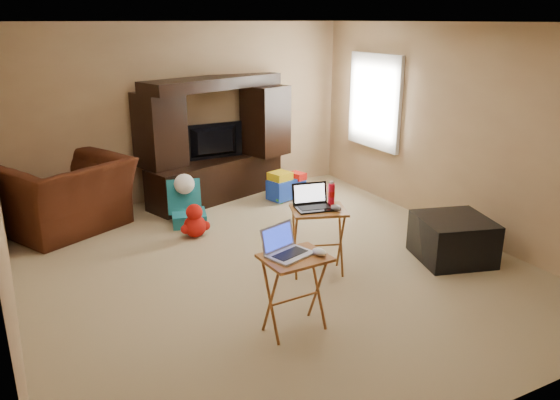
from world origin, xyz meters
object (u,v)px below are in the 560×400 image
recliner (66,196)px  entertainment_center (216,140)px  ottoman (453,239)px  mouse_left (319,252)px  television (216,142)px  mouse_right (336,208)px  tray_table_right (318,241)px  laptop_right (314,198)px  child_rocker (188,203)px  water_bottle (331,194)px  tray_table_left (295,294)px  plush_toy (195,220)px  push_toy (286,185)px  laptop_left (290,242)px

recliner → entertainment_center: bearing=162.4°
ottoman → mouse_left: bearing=-165.5°
television → mouse_right: television is taller
tray_table_right → laptop_right: (-0.04, 0.02, 0.47)m
child_rocker → laptop_right: size_ratio=1.54×
tray_table_right → water_bottle: size_ratio=3.25×
tray_table_left → water_bottle: (0.95, 0.93, 0.47)m
entertainment_center → tray_table_right: 2.89m
entertainment_center → plush_toy: 1.67m
entertainment_center → push_toy: 1.22m
water_bottle → entertainment_center: bearing=94.0°
plush_toy → mouse_left: size_ratio=3.04×
entertainment_center → tray_table_right: entertainment_center is taller
ottoman → mouse_right: 1.48m
tray_table_right → mouse_left: size_ratio=5.08×
plush_toy → tray_table_left: size_ratio=0.62×
push_toy → laptop_left: laptop_left is taller
entertainment_center → ottoman: (1.49, -3.23, -0.64)m
laptop_left → mouse_right: (0.91, 0.70, -0.07)m
plush_toy → ottoman: (2.29, -1.94, 0.03)m
television → push_toy: bearing=149.3°
entertainment_center → ottoman: size_ratio=2.90×
child_rocker → water_bottle: 2.18m
plush_toy → entertainment_center: bearing=58.2°
recliner → water_bottle: (2.32, -2.42, 0.37)m
entertainment_center → ottoman: bearing=-83.7°
tray_table_right → mouse_left: (-0.56, -0.92, 0.36)m
entertainment_center → ottoman: entertainment_center is taller
child_rocker → plush_toy: child_rocker is taller
laptop_right → mouse_right: 0.24m
mouse_left → ottoman: bearing=14.5°
entertainment_center → laptop_right: size_ratio=5.83×
television → water_bottle: (0.19, -2.76, -0.03)m
entertainment_center → push_toy: size_ratio=3.77×
tray_table_left → water_bottle: 1.42m
plush_toy → television: bearing=58.3°
television → laptop_right: 2.82m
mouse_right → plush_toy: bearing=119.2°
entertainment_center → laptop_left: 3.75m
entertainment_center → laptop_left: entertainment_center is taller
television → plush_toy: bearing=57.6°
entertainment_center → plush_toy: bearing=-140.2°
recliner → water_bottle: bearing=107.2°
laptop_left → water_bottle: bearing=24.6°
entertainment_center → mouse_left: (-0.57, -3.76, -0.17)m
water_bottle → television: bearing=94.0°
tray_table_left → laptop_left: laptop_left is taller
tray_table_left → tray_table_right: tray_table_right is taller
recliner → tray_table_right: size_ratio=1.96×
tray_table_left → water_bottle: size_ratio=3.15×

